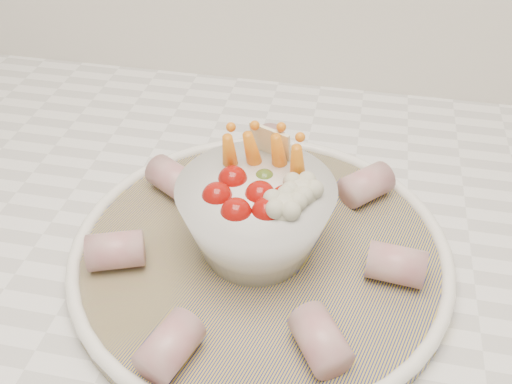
# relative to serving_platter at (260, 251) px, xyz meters

# --- Properties ---
(serving_platter) EXTENTS (0.41, 0.41, 0.02)m
(serving_platter) POSITION_rel_serving_platter_xyz_m (0.00, 0.00, 0.00)
(serving_platter) COLOR navy
(serving_platter) RESTS_ON kitchen_counter
(veggie_bowl) EXTENTS (0.13, 0.13, 0.10)m
(veggie_bowl) POSITION_rel_serving_platter_xyz_m (-0.00, 0.00, 0.04)
(veggie_bowl) COLOR white
(veggie_bowl) RESTS_ON serving_platter
(cured_meat_rolls) EXTENTS (0.28, 0.31, 0.03)m
(cured_meat_rolls) POSITION_rel_serving_platter_xyz_m (-0.00, 0.00, 0.02)
(cured_meat_rolls) COLOR #A74C57
(cured_meat_rolls) RESTS_ON serving_platter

